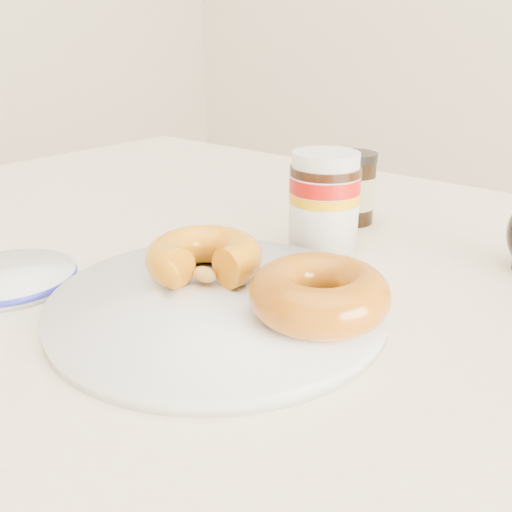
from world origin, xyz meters
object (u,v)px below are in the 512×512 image
Objects in this scene: plate at (218,304)px; blue_rim_saucer at (9,277)px; dining_table at (308,367)px; donut_whole at (319,294)px; donut_bitten at (204,257)px; nutella_jar at (324,198)px; dark_jar at (353,189)px.

plate is 2.29× the size of blue_rim_saucer.
blue_rim_saucer is at bearing -142.51° from dining_table.
dining_table is 0.14m from donut_whole.
donut_whole reaches higher than donut_bitten.
donut_bitten is at bearing -138.61° from dining_table.
donut_bitten is at bearing -98.30° from nutella_jar.
blue_rim_saucer reaches higher than dining_table.
blue_rim_saucer is at bearing -156.35° from plate.
plate is at bearing -163.13° from donut_whole.
dining_table is 0.17m from nutella_jar.
plate is 0.05m from donut_bitten.
nutella_jar is at bearing 122.36° from donut_whole.
nutella_jar is (-0.05, 0.09, 0.14)m from dining_table.
dining_table is 13.51× the size of donut_bitten.
dining_table is at bearing 37.49° from blue_rim_saucer.
nutella_jar reaches higher than dining_table.
nutella_jar is at bearing -76.99° from dark_jar.
blue_rim_saucer is (-0.27, -0.11, -0.03)m from donut_whole.
nutella_jar reaches higher than donut_whole.
donut_whole reaches higher than blue_rim_saucer.
donut_whole is 1.27× the size of dark_jar.
blue_rim_saucer is at bearing -123.20° from nutella_jar.
blue_rim_saucer is (-0.15, -0.36, -0.03)m from dark_jar.
donut_whole is at bearing 8.55° from donut_bitten.
nutella_jar is 1.22× the size of dark_jar.
dining_table is 12.98× the size of donut_whole.
dark_jar is at bearing 110.61° from dining_table.
donut_whole is at bearing -57.64° from nutella_jar.
blue_rim_saucer is (-0.15, -0.11, -0.03)m from donut_bitten.
dark_jar is at bearing 103.01° from nutella_jar.
donut_whole is at bearing -64.49° from dark_jar.
donut_bitten is 0.18m from blue_rim_saucer.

